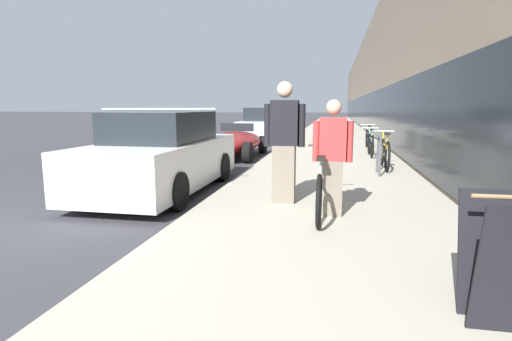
{
  "coord_description": "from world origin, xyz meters",
  "views": [
    {
      "loc": [
        5.43,
        -3.17,
        1.58
      ],
      "look_at": [
        1.95,
        14.49,
        -1.3
      ],
      "focal_mm": 28.0,
      "sensor_mm": 36.0,
      "label": 1
    }
  ],
  "objects_px": {
    "person_bystander": "(284,143)",
    "sandwich_board_sign": "(512,261)",
    "tandem_bicycle": "(322,183)",
    "parked_sedan_curbside": "(163,155)",
    "cruiser_bike_nearest": "(385,153)",
    "cruiser_bike_farthest": "(368,138)",
    "person_rider": "(332,158)",
    "bike_rack_hoop": "(379,151)",
    "parked_sedan_far": "(266,126)",
    "cruiser_bike_middle": "(371,144)",
    "vintage_roadster_curbside": "(233,143)"
  },
  "relations": [
    {
      "from": "bike_rack_hoop",
      "to": "sandwich_board_sign",
      "type": "bearing_deg",
      "value": -87.92
    },
    {
      "from": "parked_sedan_curbside",
      "to": "bike_rack_hoop",
      "type": "bearing_deg",
      "value": 26.5
    },
    {
      "from": "bike_rack_hoop",
      "to": "parked_sedan_curbside",
      "type": "bearing_deg",
      "value": -153.5
    },
    {
      "from": "cruiser_bike_farthest",
      "to": "cruiser_bike_middle",
      "type": "bearing_deg",
      "value": -92.44
    },
    {
      "from": "tandem_bicycle",
      "to": "cruiser_bike_farthest",
      "type": "height_order",
      "value": "tandem_bicycle"
    },
    {
      "from": "person_rider",
      "to": "bike_rack_hoop",
      "type": "distance_m",
      "value": 3.69
    },
    {
      "from": "cruiser_bike_farthest",
      "to": "parked_sedan_far",
      "type": "distance_m",
      "value": 5.6
    },
    {
      "from": "bike_rack_hoop",
      "to": "person_rider",
      "type": "bearing_deg",
      "value": -105.37
    },
    {
      "from": "sandwich_board_sign",
      "to": "parked_sedan_curbside",
      "type": "distance_m",
      "value": 5.96
    },
    {
      "from": "bike_rack_hoop",
      "to": "cruiser_bike_nearest",
      "type": "height_order",
      "value": "cruiser_bike_nearest"
    },
    {
      "from": "person_bystander",
      "to": "tandem_bicycle",
      "type": "bearing_deg",
      "value": -24.31
    },
    {
      "from": "person_bystander",
      "to": "bike_rack_hoop",
      "type": "height_order",
      "value": "person_bystander"
    },
    {
      "from": "cruiser_bike_farthest",
      "to": "tandem_bicycle",
      "type": "bearing_deg",
      "value": -98.5
    },
    {
      "from": "parked_sedan_curbside",
      "to": "person_bystander",
      "type": "bearing_deg",
      "value": -20.59
    },
    {
      "from": "vintage_roadster_curbside",
      "to": "parked_sedan_far",
      "type": "xyz_separation_m",
      "value": [
        0.01,
        6.01,
        0.25
      ]
    },
    {
      "from": "person_bystander",
      "to": "sandwich_board_sign",
      "type": "distance_m",
      "value": 3.78
    },
    {
      "from": "cruiser_bike_nearest",
      "to": "sandwich_board_sign",
      "type": "bearing_deg",
      "value": -90.02
    },
    {
      "from": "cruiser_bike_nearest",
      "to": "parked_sedan_far",
      "type": "distance_m",
      "value": 9.39
    },
    {
      "from": "cruiser_bike_nearest",
      "to": "sandwich_board_sign",
      "type": "distance_m",
      "value": 7.05
    },
    {
      "from": "cruiser_bike_middle",
      "to": "parked_sedan_curbside",
      "type": "height_order",
      "value": "parked_sedan_curbside"
    },
    {
      "from": "cruiser_bike_middle",
      "to": "tandem_bicycle",
      "type": "bearing_deg",
      "value": -100.54
    },
    {
      "from": "person_rider",
      "to": "parked_sedan_curbside",
      "type": "distance_m",
      "value": 3.46
    },
    {
      "from": "bike_rack_hoop",
      "to": "sandwich_board_sign",
      "type": "xyz_separation_m",
      "value": [
        0.22,
        -6.15,
        -0.06
      ]
    },
    {
      "from": "person_bystander",
      "to": "sandwich_board_sign",
      "type": "height_order",
      "value": "person_bystander"
    },
    {
      "from": "sandwich_board_sign",
      "to": "parked_sedan_far",
      "type": "bearing_deg",
      "value": 105.64
    },
    {
      "from": "sandwich_board_sign",
      "to": "parked_sedan_far",
      "type": "height_order",
      "value": "parked_sedan_far"
    },
    {
      "from": "person_bystander",
      "to": "bike_rack_hoop",
      "type": "bearing_deg",
      "value": 59.91
    },
    {
      "from": "cruiser_bike_middle",
      "to": "vintage_roadster_curbside",
      "type": "height_order",
      "value": "vintage_roadster_curbside"
    },
    {
      "from": "sandwich_board_sign",
      "to": "parked_sedan_far",
      "type": "distance_m",
      "value": 15.98
    },
    {
      "from": "sandwich_board_sign",
      "to": "parked_sedan_far",
      "type": "xyz_separation_m",
      "value": [
        -4.31,
        15.39,
        0.14
      ]
    },
    {
      "from": "tandem_bicycle",
      "to": "bike_rack_hoop",
      "type": "distance_m",
      "value": 3.39
    },
    {
      "from": "bike_rack_hoop",
      "to": "cruiser_bike_middle",
      "type": "xyz_separation_m",
      "value": [
        0.11,
        3.38,
        -0.16
      ]
    },
    {
      "from": "cruiser_bike_middle",
      "to": "cruiser_bike_nearest",
      "type": "bearing_deg",
      "value": -87.32
    },
    {
      "from": "tandem_bicycle",
      "to": "vintage_roadster_curbside",
      "type": "height_order",
      "value": "vintage_roadster_curbside"
    },
    {
      "from": "person_rider",
      "to": "bike_rack_hoop",
      "type": "xyz_separation_m",
      "value": [
        0.97,
        3.55,
        -0.27
      ]
    },
    {
      "from": "person_bystander",
      "to": "vintage_roadster_curbside",
      "type": "relative_size",
      "value": 0.43
    },
    {
      "from": "parked_sedan_far",
      "to": "tandem_bicycle",
      "type": "bearing_deg",
      "value": -76.57
    },
    {
      "from": "tandem_bicycle",
      "to": "sandwich_board_sign",
      "type": "xyz_separation_m",
      "value": [
        1.34,
        -2.95,
        0.09
      ]
    },
    {
      "from": "vintage_roadster_curbside",
      "to": "parked_sedan_far",
      "type": "bearing_deg",
      "value": 89.94
    },
    {
      "from": "parked_sedan_far",
      "to": "sandwich_board_sign",
      "type": "bearing_deg",
      "value": -74.36
    },
    {
      "from": "cruiser_bike_nearest",
      "to": "cruiser_bike_farthest",
      "type": "bearing_deg",
      "value": 90.24
    },
    {
      "from": "person_rider",
      "to": "person_bystander",
      "type": "relative_size",
      "value": 0.85
    },
    {
      "from": "bike_rack_hoop",
      "to": "parked_sedan_curbside",
      "type": "height_order",
      "value": "parked_sedan_curbside"
    },
    {
      "from": "tandem_bicycle",
      "to": "parked_sedan_curbside",
      "type": "xyz_separation_m",
      "value": [
        -2.97,
        1.16,
        0.2
      ]
    },
    {
      "from": "person_bystander",
      "to": "cruiser_bike_nearest",
      "type": "bearing_deg",
      "value": 63.35
    },
    {
      "from": "parked_sedan_curbside",
      "to": "tandem_bicycle",
      "type": "bearing_deg",
      "value": -21.34
    },
    {
      "from": "cruiser_bike_middle",
      "to": "parked_sedan_far",
      "type": "bearing_deg",
      "value": 125.61
    },
    {
      "from": "cruiser_bike_nearest",
      "to": "sandwich_board_sign",
      "type": "relative_size",
      "value": 1.95
    },
    {
      "from": "cruiser_bike_farthest",
      "to": "sandwich_board_sign",
      "type": "bearing_deg",
      "value": -89.92
    },
    {
      "from": "cruiser_bike_middle",
      "to": "vintage_roadster_curbside",
      "type": "distance_m",
      "value": 4.2
    }
  ]
}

